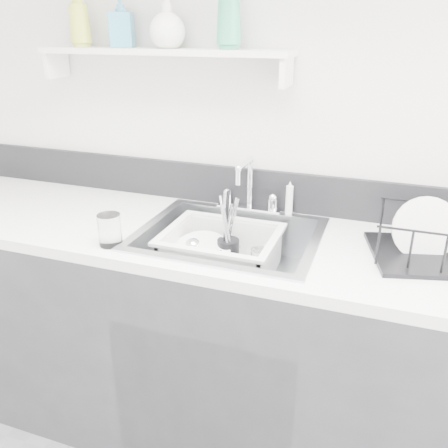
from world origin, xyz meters
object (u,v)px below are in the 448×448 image
at_px(sink, 229,257).
at_px(dish_rack, 442,237).
at_px(wash_tub, 221,253).
at_px(counter_run, 228,341).

relative_size(sink, dish_rack, 1.54).
xyz_separation_m(wash_tub, dish_rack, (0.73, 0.04, 0.16)).
distance_m(counter_run, wash_tub, 0.37).
height_order(counter_run, sink, sink).
height_order(sink, dish_rack, dish_rack).
relative_size(counter_run, sink, 5.00).
distance_m(sink, wash_tub, 0.04).
bearing_deg(counter_run, dish_rack, 4.55).
height_order(counter_run, wash_tub, counter_run).
distance_m(wash_tub, dish_rack, 0.75).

